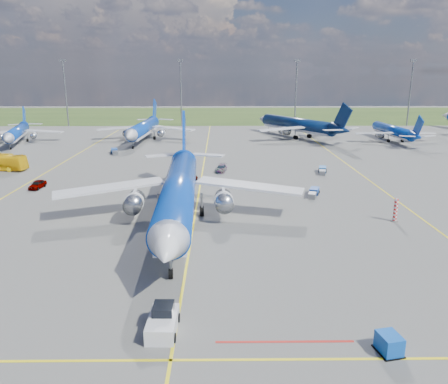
{
  "coord_description": "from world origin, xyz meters",
  "views": [
    {
      "loc": [
        3.34,
        -45.29,
        18.79
      ],
      "look_at": [
        3.88,
        7.95,
        4.0
      ],
      "focal_mm": 35.0,
      "sensor_mm": 36.0,
      "label": 1
    }
  ],
  "objects_px": {
    "baggage_tug_e": "(322,170)",
    "pushback_tug": "(163,321)",
    "bg_jet_nnw": "(144,141)",
    "service_car_b": "(186,177)",
    "bg_jet_n": "(296,137)",
    "baggage_tug_w": "(314,193)",
    "bg_jet_nw": "(18,143)",
    "main_airliner": "(179,223)",
    "bg_jet_ne": "(392,141)",
    "uld_container": "(389,344)",
    "baggage_tug_c": "(115,151)",
    "service_car_a": "(37,184)",
    "service_car_c": "(221,168)",
    "warning_post": "(395,210)"
  },
  "relations": [
    {
      "from": "bg_jet_nw",
      "to": "bg_jet_ne",
      "type": "relative_size",
      "value": 1.04
    },
    {
      "from": "bg_jet_n",
      "to": "pushback_tug",
      "type": "xyz_separation_m",
      "value": [
        -26.87,
        -98.78,
        0.77
      ]
    },
    {
      "from": "baggage_tug_w",
      "to": "bg_jet_nnw",
      "type": "bearing_deg",
      "value": 142.58
    },
    {
      "from": "bg_jet_n",
      "to": "baggage_tug_c",
      "type": "bearing_deg",
      "value": -1.66
    },
    {
      "from": "bg_jet_n",
      "to": "pushback_tug",
      "type": "height_order",
      "value": "bg_jet_n"
    },
    {
      "from": "bg_jet_ne",
      "to": "service_car_b",
      "type": "xyz_separation_m",
      "value": [
        -54.05,
        -44.48,
        0.6
      ]
    },
    {
      "from": "bg_jet_ne",
      "to": "main_airliner",
      "type": "height_order",
      "value": "main_airliner"
    },
    {
      "from": "service_car_b",
      "to": "baggage_tug_w",
      "type": "height_order",
      "value": "service_car_b"
    },
    {
      "from": "pushback_tug",
      "to": "baggage_tug_e",
      "type": "xyz_separation_m",
      "value": [
        23.94,
        52.35,
        -0.28
      ]
    },
    {
      "from": "service_car_c",
      "to": "baggage_tug_c",
      "type": "bearing_deg",
      "value": 151.69
    },
    {
      "from": "uld_container",
      "to": "service_car_c",
      "type": "distance_m",
      "value": 57.61
    },
    {
      "from": "main_airliner",
      "to": "pushback_tug",
      "type": "xyz_separation_m",
      "value": [
        0.9,
        -24.01,
        0.77
      ]
    },
    {
      "from": "pushback_tug",
      "to": "baggage_tug_w",
      "type": "relative_size",
      "value": 1.22
    },
    {
      "from": "main_airliner",
      "to": "baggage_tug_c",
      "type": "relative_size",
      "value": 9.41
    },
    {
      "from": "bg_jet_nnw",
      "to": "main_airliner",
      "type": "xyz_separation_m",
      "value": [
        15.82,
        -68.18,
        0.0
      ]
    },
    {
      "from": "service_car_b",
      "to": "baggage_tug_e",
      "type": "bearing_deg",
      "value": -64.72
    },
    {
      "from": "bg_jet_nnw",
      "to": "baggage_tug_w",
      "type": "distance_m",
      "value": 65.99
    },
    {
      "from": "bg_jet_n",
      "to": "baggage_tug_c",
      "type": "distance_m",
      "value": 53.92
    },
    {
      "from": "bg_jet_nw",
      "to": "main_airliner",
      "type": "height_order",
      "value": "main_airliner"
    },
    {
      "from": "warning_post",
      "to": "service_car_a",
      "type": "xyz_separation_m",
      "value": [
        -52.87,
        16.93,
        -0.81
      ]
    },
    {
      "from": "bg_jet_n",
      "to": "main_airliner",
      "type": "bearing_deg",
      "value": 39.49
    },
    {
      "from": "bg_jet_n",
      "to": "pushback_tug",
      "type": "distance_m",
      "value": 102.37
    },
    {
      "from": "baggage_tug_w",
      "to": "bg_jet_ne",
      "type": "bearing_deg",
      "value": 78.55
    },
    {
      "from": "service_car_b",
      "to": "bg_jet_n",
      "type": "bearing_deg",
      "value": -15.33
    },
    {
      "from": "baggage_tug_e",
      "to": "pushback_tug",
      "type": "bearing_deg",
      "value": -100.83
    },
    {
      "from": "bg_jet_ne",
      "to": "service_car_b",
      "type": "distance_m",
      "value": 70.0
    },
    {
      "from": "service_car_c",
      "to": "service_car_b",
      "type": "bearing_deg",
      "value": -124.29
    },
    {
      "from": "bg_jet_n",
      "to": "baggage_tug_w",
      "type": "height_order",
      "value": "bg_jet_n"
    },
    {
      "from": "main_airliner",
      "to": "uld_container",
      "type": "xyz_separation_m",
      "value": [
        16.83,
        -26.8,
        0.68
      ]
    },
    {
      "from": "baggage_tug_e",
      "to": "service_car_a",
      "type": "bearing_deg",
      "value": -153.87
    },
    {
      "from": "service_car_c",
      "to": "bg_jet_nw",
      "type": "bearing_deg",
      "value": 156.64
    },
    {
      "from": "baggage_tug_c",
      "to": "baggage_tug_e",
      "type": "distance_m",
      "value": 49.06
    },
    {
      "from": "uld_container",
      "to": "service_car_b",
      "type": "relative_size",
      "value": 0.39
    },
    {
      "from": "service_car_b",
      "to": "baggage_tug_e",
      "type": "relative_size",
      "value": 0.91
    },
    {
      "from": "bg_jet_ne",
      "to": "baggage_tug_e",
      "type": "distance_m",
      "value": 48.37
    },
    {
      "from": "bg_jet_nw",
      "to": "bg_jet_nnw",
      "type": "xyz_separation_m",
      "value": [
        33.43,
        3.33,
        0.0
      ]
    },
    {
      "from": "bg_jet_nw",
      "to": "service_car_a",
      "type": "height_order",
      "value": "bg_jet_nw"
    },
    {
      "from": "bg_jet_n",
      "to": "service_car_b",
      "type": "xyz_separation_m",
      "value": [
        -28.62,
        -51.73,
        0.6
      ]
    },
    {
      "from": "service_car_c",
      "to": "baggage_tug_w",
      "type": "bearing_deg",
      "value": -40.42
    },
    {
      "from": "service_car_a",
      "to": "baggage_tug_w",
      "type": "relative_size",
      "value": 0.88
    },
    {
      "from": "bg_jet_nw",
      "to": "uld_container",
      "type": "bearing_deg",
      "value": -68.92
    },
    {
      "from": "bg_jet_ne",
      "to": "baggage_tug_w",
      "type": "relative_size",
      "value": 6.83
    },
    {
      "from": "bg_jet_nnw",
      "to": "service_car_b",
      "type": "relative_size",
      "value": 8.95
    },
    {
      "from": "bg_jet_nnw",
      "to": "baggage_tug_e",
      "type": "xyz_separation_m",
      "value": [
        40.66,
        -39.84,
        0.49
      ]
    },
    {
      "from": "bg_jet_n",
      "to": "bg_jet_nnw",
      "type": "bearing_deg",
      "value": -21.54
    },
    {
      "from": "warning_post",
      "to": "service_car_a",
      "type": "distance_m",
      "value": 55.52
    },
    {
      "from": "main_airliner",
      "to": "baggage_tug_w",
      "type": "xyz_separation_m",
      "value": [
        19.86,
        12.67,
        0.47
      ]
    },
    {
      "from": "bg_jet_ne",
      "to": "service_car_c",
      "type": "height_order",
      "value": "bg_jet_ne"
    },
    {
      "from": "uld_container",
      "to": "baggage_tug_c",
      "type": "height_order",
      "value": "uld_container"
    },
    {
      "from": "main_airliner",
      "to": "pushback_tug",
      "type": "relative_size",
      "value": 8.26
    }
  ]
}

